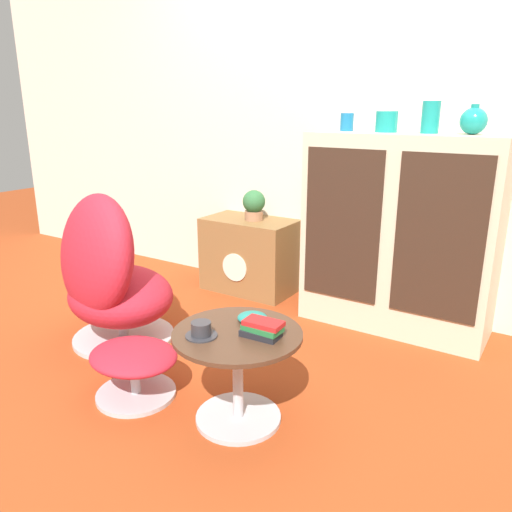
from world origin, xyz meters
The scene contains 15 objects.
ground_plane centered at (0.00, 0.00, 0.00)m, with size 12.00×12.00×0.00m, color #9E3D19.
wall_back centered at (0.00, 1.47, 1.30)m, with size 6.40×0.06×2.60m.
sideboard centered at (0.59, 1.22, 0.57)m, with size 1.07×0.43×1.13m.
tv_console centered at (-0.46, 1.25, 0.26)m, with size 0.64×0.38×0.52m.
egg_chair centered at (-0.65, 0.14, 0.38)m, with size 0.79×0.75×0.87m.
ottoman centered at (-0.14, -0.18, 0.17)m, with size 0.42×0.36×0.25m.
coffee_table centered at (0.36, -0.08, 0.26)m, with size 0.53×0.53×0.41m.
vase_leftmost centered at (0.23, 1.23, 1.18)m, with size 0.08×0.08×0.10m.
vase_inner_left centered at (0.47, 1.23, 1.19)m, with size 0.12×0.12×0.11m.
vase_inner_right centered at (0.71, 1.23, 1.22)m, with size 0.09×0.09×0.17m.
vase_rightmost centered at (0.92, 1.23, 1.20)m, with size 0.13×0.13×0.15m.
potted_plant centered at (-0.43, 1.25, 0.63)m, with size 0.16×0.16×0.21m.
teacup centered at (0.26, -0.18, 0.43)m, with size 0.13×0.13×0.06m.
book_stack centered at (0.46, -0.05, 0.44)m, with size 0.16×0.10×0.07m.
bowl centered at (0.35, 0.04, 0.42)m, with size 0.13×0.13×0.04m.
Camera 1 is at (1.41, -1.57, 1.28)m, focal length 35.00 mm.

